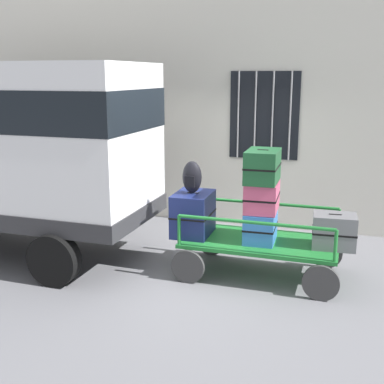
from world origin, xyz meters
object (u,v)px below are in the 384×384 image
luggage_cart (260,247)px  backpack (192,177)px  suitcase_midleft_bottom (260,226)px  suitcase_midleft_middle (262,196)px  suitcase_left_bottom (193,214)px  suitcase_center_bottom (334,231)px  suitcase_midleft_top (263,166)px

luggage_cart → backpack: (-0.96, -0.04, 0.92)m
suitcase_midleft_bottom → suitcase_midleft_middle: suitcase_midleft_middle is taller
suitcase_left_bottom → suitcase_midleft_bottom: bearing=-0.3°
suitcase_midleft_middle → backpack: (-0.96, -0.06, 0.21)m
suitcase_midleft_bottom → suitcase_center_bottom: 0.95m
suitcase_midleft_bottom → suitcase_left_bottom: bearing=179.7°
suitcase_left_bottom → suitcase_midleft_top: suitcase_midleft_top is taller
suitcase_midleft_middle → suitcase_center_bottom: size_ratio=1.13×
suitcase_midleft_bottom → backpack: size_ratio=1.34×
suitcase_midleft_top → suitcase_midleft_bottom: bearing=-90.0°
suitcase_midleft_bottom → suitcase_midleft_middle: bearing=90.0°
suitcase_midleft_middle → suitcase_midleft_top: 0.42m
luggage_cart → backpack: size_ratio=4.90×
suitcase_midleft_middle → suitcase_midleft_top: bearing=-90.0°
luggage_cart → suitcase_midleft_middle: 0.71m
suitcase_left_bottom → suitcase_center_bottom: (1.90, 0.04, -0.08)m
suitcase_midleft_top → backpack: (-0.96, -0.02, -0.21)m
luggage_cart → suitcase_midleft_middle: (0.00, 0.02, 0.71)m
luggage_cart → suitcase_left_bottom: bearing=-178.8°
backpack → luggage_cart: bearing=2.2°
suitcase_left_bottom → suitcase_midleft_middle: suitcase_midleft_middle is taller
suitcase_midleft_top → backpack: suitcase_midleft_top is taller
suitcase_midleft_top → suitcase_center_bottom: (0.95, 0.03, -0.80)m
suitcase_center_bottom → backpack: size_ratio=1.32×
suitcase_midleft_bottom → suitcase_center_bottom: suitcase_center_bottom is taller
luggage_cart → suitcase_left_bottom: suitcase_left_bottom is taller
suitcase_left_bottom → suitcase_midleft_middle: 1.00m
suitcase_midleft_middle → suitcase_midleft_top: size_ratio=1.01×
suitcase_center_bottom → backpack: backpack is taller
luggage_cart → suitcase_center_bottom: suitcase_center_bottom is taller
suitcase_midleft_top → suitcase_midleft_middle: bearing=90.0°
suitcase_left_bottom → backpack: (-0.01, -0.02, 0.52)m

